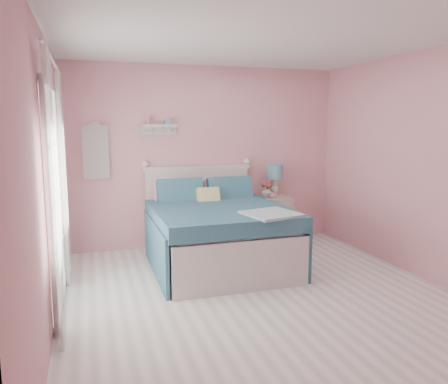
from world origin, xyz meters
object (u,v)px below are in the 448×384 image
vase (267,192)px  teacup (272,195)px  bed (216,233)px  table_lamp (275,174)px  nightstand (273,219)px

vase → teacup: vase is taller
vase → teacup: size_ratio=1.52×
bed → table_lamp: (1.16, 0.82, 0.63)m
vase → table_lamp: bearing=25.4°
nightstand → bed: bearing=-145.6°
bed → teacup: (1.05, 0.65, 0.34)m
vase → teacup: (0.05, -0.09, -0.04)m
vase → teacup: bearing=-60.1°
nightstand → table_lamp: table_lamp is taller
table_lamp → vase: table_lamp is taller
nightstand → vase: (-0.12, -0.02, 0.43)m
table_lamp → vase: size_ratio=2.83×
bed → vase: 1.30m
vase → bed: bearing=-143.3°
bed → teacup: bed is taller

